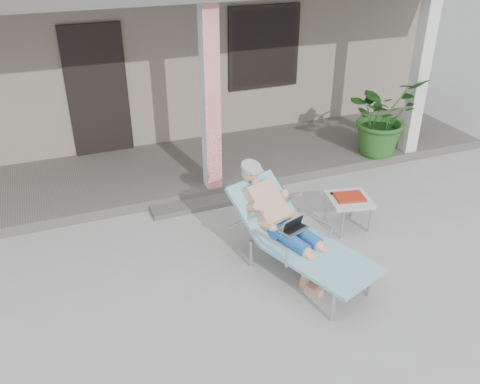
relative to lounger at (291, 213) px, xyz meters
name	(u,v)px	position (x,y,z in m)	size (l,w,h in m)	color
ground	(273,277)	(-0.23, -0.09, -0.76)	(60.00, 60.00, 0.00)	#9E9E99
house	(143,27)	(-0.23, 6.40, 0.90)	(10.40, 5.40, 3.30)	gray
porch_deck	(196,166)	(-0.23, 2.91, -0.69)	(10.00, 2.00, 0.15)	#605B56
porch_step	(220,201)	(-0.23, 1.76, -0.72)	(2.00, 0.30, 0.07)	#605B56
lounger	(291,213)	(0.00, 0.00, 0.00)	(1.29, 1.96, 1.24)	#B7B7BC
side_table	(349,201)	(1.13, 0.52, -0.36)	(0.63, 0.63, 0.48)	beige
potted_palm	(382,116)	(2.74, 2.16, 0.04)	(1.17, 1.01, 1.30)	#26591E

